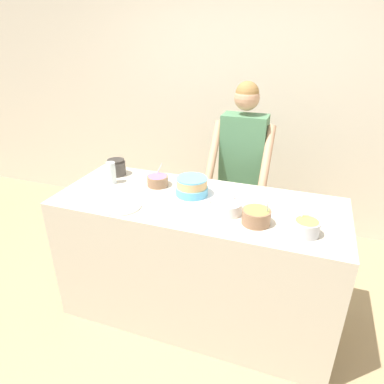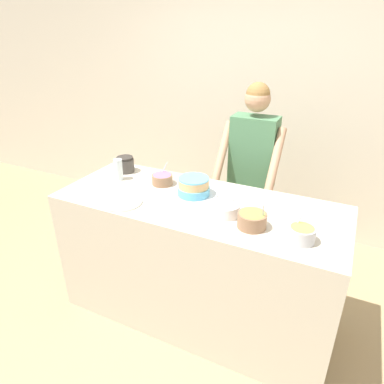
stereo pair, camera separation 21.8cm
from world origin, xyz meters
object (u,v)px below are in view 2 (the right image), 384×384
drinking_glass (118,170)px  ceramic_plate (122,202)px  frosting_bowl_pink (225,209)px  frosting_bowl_purple (162,179)px  frosting_bowl_olive (252,220)px  frosting_bowl_yellow (302,234)px  cake (194,188)px  person_baker (252,163)px  stoneware_jar (125,164)px

drinking_glass → ceramic_plate: (0.25, -0.30, -0.07)m
frosting_bowl_pink → frosting_bowl_purple: 0.61m
frosting_bowl_olive → frosting_bowl_yellow: (0.28, -0.03, -0.00)m
drinking_glass → ceramic_plate: bearing=-51.2°
frosting_bowl_purple → drinking_glass: (-0.33, -0.07, 0.04)m
drinking_glass → frosting_bowl_pink: bearing=-9.7°
cake → ceramic_plate: (-0.38, -0.30, -0.05)m
person_baker → drinking_glass: (-0.82, -0.67, 0.04)m
person_baker → ceramic_plate: (-0.58, -0.97, -0.04)m
cake → drinking_glass: 0.62m
person_baker → frosting_bowl_pink: (0.08, -0.82, -0.00)m
cake → frosting_bowl_olive: bearing=-25.0°
frosting_bowl_pink → frosting_bowl_purple: (-0.57, 0.22, 0.00)m
cake → frosting_bowl_purple: (-0.29, 0.07, -0.02)m
cake → frosting_bowl_purple: bearing=165.7°
frosting_bowl_yellow → frosting_bowl_olive: bearing=174.8°
frosting_bowl_pink → stoneware_jar: (-0.95, 0.31, 0.02)m
frosting_bowl_yellow → stoneware_jar: (-1.42, 0.40, 0.01)m
frosting_bowl_olive → frosting_bowl_yellow: bearing=-5.2°
frosting_bowl_pink → frosting_bowl_purple: size_ratio=1.20×
frosting_bowl_purple → person_baker: bearing=50.8°
cake → person_baker: bearing=73.2°
frosting_bowl_olive → ceramic_plate: (-0.85, -0.08, -0.04)m
frosting_bowl_yellow → frosting_bowl_pink: bearing=168.6°
frosting_bowl_yellow → stoneware_jar: size_ratio=1.23×
person_baker → frosting_bowl_pink: bearing=-84.5°
ceramic_plate → cake: bearing=38.7°
cake → ceramic_plate: cake is taller
ceramic_plate → stoneware_jar: 0.55m
frosting_bowl_olive → person_baker: bearing=106.8°
person_baker → frosting_bowl_pink: 0.83m
person_baker → frosting_bowl_pink: person_baker is taller
frosting_bowl_olive → frosting_bowl_pink: frosting_bowl_olive is taller
ceramic_plate → drinking_glass: bearing=128.8°
frosting_bowl_olive → stoneware_jar: frosting_bowl_olive is taller
person_baker → drinking_glass: size_ratio=10.12×
cake → frosting_bowl_yellow: bearing=-18.1°
drinking_glass → stoneware_jar: size_ratio=1.15×
frosting_bowl_olive → drinking_glass: bearing=168.4°
person_baker → frosting_bowl_purple: bearing=-129.2°
frosting_bowl_pink → drinking_glass: bearing=170.3°
ceramic_plate → stoneware_jar: stoneware_jar is taller
person_baker → frosting_bowl_olive: size_ratio=9.43×
frosting_bowl_pink → frosting_bowl_yellow: bearing=-11.4°
drinking_glass → ceramic_plate: 0.40m
frosting_bowl_olive → frosting_bowl_purple: 0.81m
person_baker → ceramic_plate: size_ratio=6.03×
drinking_glass → stoneware_jar: 0.16m
cake → stoneware_jar: bearing=167.0°
frosting_bowl_purple → ceramic_plate: (-0.09, -0.37, -0.03)m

